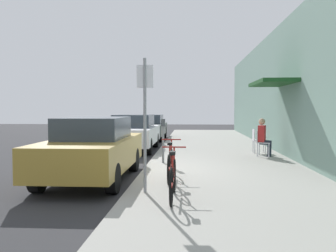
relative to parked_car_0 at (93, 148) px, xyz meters
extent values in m
plane|color=#2D2D30|center=(1.10, 1.12, -0.78)|extent=(60.00, 60.00, 0.00)
cube|color=#9E9B93|center=(3.35, 3.12, -0.72)|extent=(4.50, 32.00, 0.12)
cube|color=gray|center=(5.75, 3.12, 1.63)|extent=(0.30, 32.00, 4.83)
cube|color=#19471E|center=(5.05, 3.66, 1.82)|extent=(1.10, 2.80, 0.12)
cube|color=#A58433|center=(0.00, -0.03, -0.11)|extent=(1.80, 4.40, 0.70)
cube|color=#333D47|center=(0.00, 0.12, 0.49)|extent=(1.48, 2.11, 0.51)
cylinder|color=black|center=(0.79, 1.33, -0.46)|extent=(0.22, 0.64, 0.64)
cylinder|color=black|center=(-0.79, 1.33, -0.46)|extent=(0.22, 0.64, 0.64)
cylinder|color=black|center=(0.79, -1.40, -0.46)|extent=(0.22, 0.64, 0.64)
cylinder|color=black|center=(-0.79, -1.40, -0.46)|extent=(0.22, 0.64, 0.64)
cube|color=silver|center=(0.00, 6.25, -0.13)|extent=(1.80, 4.40, 0.66)
cube|color=#333D47|center=(0.00, 6.40, 0.45)|extent=(1.48, 2.11, 0.51)
cylinder|color=black|center=(0.79, 7.61, -0.46)|extent=(0.22, 0.64, 0.64)
cylinder|color=black|center=(-0.79, 7.61, -0.46)|extent=(0.22, 0.64, 0.64)
cylinder|color=black|center=(0.79, 4.89, -0.46)|extent=(0.22, 0.64, 0.64)
cylinder|color=black|center=(-0.79, 4.89, -0.46)|extent=(0.22, 0.64, 0.64)
cube|color=#47514C|center=(0.00, 11.48, -0.17)|extent=(1.80, 4.40, 0.58)
cube|color=#333D47|center=(0.00, 11.63, 0.37)|extent=(1.48, 2.11, 0.50)
cylinder|color=black|center=(0.79, 12.84, -0.46)|extent=(0.22, 0.64, 0.64)
cylinder|color=black|center=(-0.79, 12.84, -0.46)|extent=(0.22, 0.64, 0.64)
cylinder|color=black|center=(0.79, 10.12, -0.46)|extent=(0.22, 0.64, 0.64)
cylinder|color=black|center=(-0.79, 10.12, -0.46)|extent=(0.22, 0.64, 0.64)
cylinder|color=slate|center=(1.55, 2.15, -0.11)|extent=(0.07, 0.07, 1.10)
cube|color=#383D42|center=(1.55, 2.15, 0.55)|extent=(0.12, 0.10, 0.22)
cylinder|color=gray|center=(1.50, -1.72, 0.64)|extent=(0.06, 0.06, 2.60)
cube|color=white|center=(1.50, -1.70, 1.59)|extent=(0.32, 0.02, 0.44)
torus|color=black|center=(2.07, -1.69, -0.33)|extent=(0.04, 0.66, 0.66)
torus|color=black|center=(2.07, -2.74, -0.33)|extent=(0.04, 0.66, 0.66)
cylinder|color=maroon|center=(2.07, -2.22, -0.33)|extent=(0.04, 1.05, 0.04)
cylinder|color=maroon|center=(2.07, -2.37, -0.08)|extent=(0.04, 0.04, 0.50)
cube|color=black|center=(2.07, -2.37, 0.19)|extent=(0.10, 0.20, 0.06)
cylinder|color=maroon|center=(2.07, -1.74, -0.05)|extent=(0.03, 0.03, 0.56)
cylinder|color=maroon|center=(2.07, -1.74, 0.23)|extent=(0.46, 0.03, 0.03)
torus|color=black|center=(1.92, 0.01, -0.33)|extent=(0.04, 0.66, 0.66)
torus|color=black|center=(1.92, -1.04, -0.33)|extent=(0.04, 0.66, 0.66)
cylinder|color=maroon|center=(1.92, -0.51, -0.33)|extent=(0.04, 1.05, 0.04)
cylinder|color=maroon|center=(1.92, -0.66, -0.08)|extent=(0.04, 0.04, 0.50)
cube|color=black|center=(1.92, -0.66, 0.19)|extent=(0.10, 0.20, 0.06)
cylinder|color=maroon|center=(1.92, -0.04, -0.05)|extent=(0.03, 0.03, 0.56)
cylinder|color=maroon|center=(1.92, -0.04, 0.23)|extent=(0.46, 0.03, 0.03)
cylinder|color=silver|center=(5.12, 4.02, -0.44)|extent=(0.04, 0.04, 0.45)
cylinder|color=silver|center=(4.99, 3.66, -0.44)|extent=(0.04, 0.04, 0.45)
cylinder|color=silver|center=(4.76, 4.15, -0.44)|extent=(0.04, 0.04, 0.45)
cylinder|color=silver|center=(4.63, 3.79, -0.44)|extent=(0.04, 0.04, 0.45)
cube|color=silver|center=(4.88, 3.91, -0.20)|extent=(0.56, 0.56, 0.03)
cube|color=silver|center=(4.68, 3.98, 0.01)|extent=(0.18, 0.42, 0.40)
cylinder|color=#232838|center=(5.08, 3.94, -0.43)|extent=(0.11, 0.11, 0.47)
cylinder|color=#232838|center=(4.96, 3.98, -0.19)|extent=(0.39, 0.25, 0.14)
cylinder|color=#232838|center=(5.01, 3.75, -0.43)|extent=(0.11, 0.11, 0.47)
cylinder|color=#232838|center=(4.89, 3.80, -0.19)|extent=(0.39, 0.25, 0.14)
cube|color=#B22626|center=(4.80, 3.93, 0.11)|extent=(0.33, 0.41, 0.56)
sphere|color=tan|center=(4.80, 3.93, 0.52)|extent=(0.22, 0.22, 0.22)
cylinder|color=silver|center=(5.07, 5.00, -0.44)|extent=(0.04, 0.04, 0.45)
cylinder|color=silver|center=(5.06, 4.62, -0.44)|extent=(0.04, 0.04, 0.45)
cylinder|color=silver|center=(4.69, 5.01, -0.44)|extent=(0.04, 0.04, 0.45)
cylinder|color=silver|center=(4.68, 4.63, -0.44)|extent=(0.04, 0.04, 0.45)
cube|color=silver|center=(4.88, 4.82, -0.20)|extent=(0.44, 0.44, 0.03)
cube|color=silver|center=(4.67, 4.82, 0.01)|extent=(0.03, 0.44, 0.40)
camera|label=1|loc=(2.40, -8.77, 0.97)|focal=39.26mm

